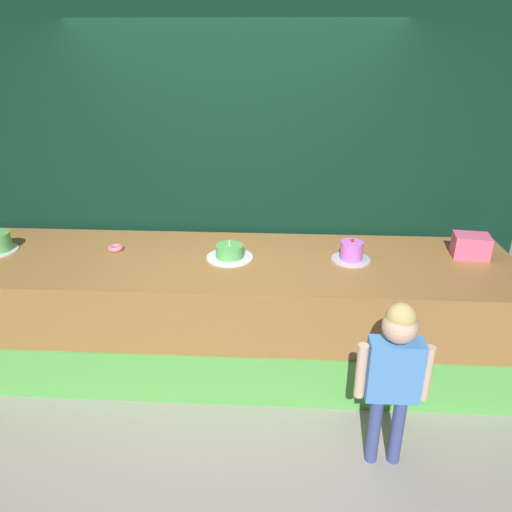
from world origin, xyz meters
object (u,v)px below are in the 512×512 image
Objects in this scene: child_figure at (395,365)px; cake_center at (230,252)px; cake_right at (351,252)px; pink_box at (471,246)px; donut at (116,248)px.

cake_center is (-1.02, 1.02, 0.21)m from child_figure.
cake_center is at bearing -179.03° from cake_right.
pink_box is 0.88× the size of cake_right.
pink_box is 2.68m from donut.
donut is (-1.92, 1.12, 0.18)m from child_figure.
cake_right is (0.89, 0.02, 0.02)m from cake_center.
child_figure is at bearing -123.34° from pink_box.
child_figure is at bearing -45.00° from cake_center.
cake_center is at bearing -175.59° from pink_box.
cake_right is at bearing 97.13° from child_figure.
donut is (-2.68, -0.04, -0.07)m from pink_box.
pink_box is at bearing 56.66° from child_figure.
cake_right is at bearing 0.97° from cake_center.
cake_center is at bearing 135.00° from child_figure.
cake_right is (-0.13, 1.04, 0.23)m from child_figure.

